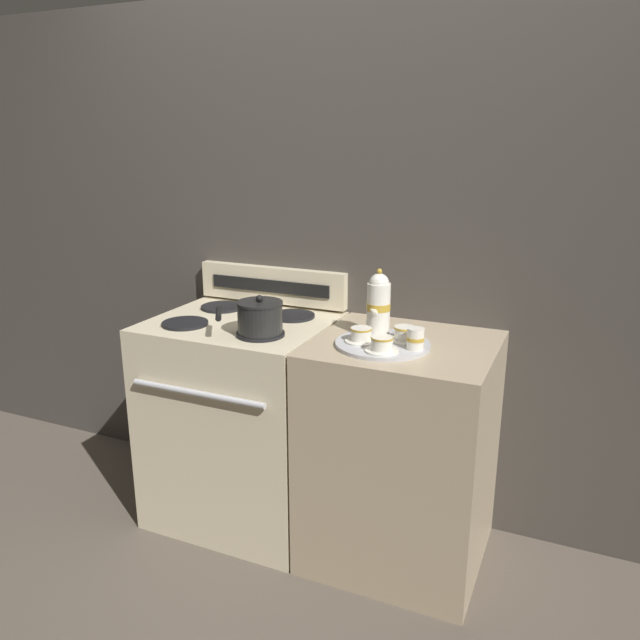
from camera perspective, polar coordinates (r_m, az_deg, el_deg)
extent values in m
plane|color=brown|center=(2.84, -0.49, -18.48)|extent=(6.00, 6.00, 0.00)
cube|color=#423D38|center=(2.69, 2.40, 5.10)|extent=(6.00, 0.05, 2.20)
cube|color=beige|center=(2.76, -6.99, -9.04)|extent=(0.73, 0.62, 0.90)
cylinder|color=silver|center=(2.41, -11.16, -6.59)|extent=(0.58, 0.02, 0.02)
cylinder|color=black|center=(2.80, -8.94, 1.19)|extent=(0.19, 0.19, 0.01)
cylinder|color=black|center=(2.63, -2.52, 0.39)|extent=(0.19, 0.19, 0.01)
cylinder|color=black|center=(2.58, -12.24, -0.30)|extent=(0.19, 0.19, 0.01)
cylinder|color=black|center=(2.40, -5.46, -1.28)|extent=(0.19, 0.19, 0.01)
cube|color=beige|center=(2.81, -4.40, 3.23)|extent=(0.71, 0.05, 0.16)
cube|color=black|center=(2.79, -4.66, 3.12)|extent=(0.58, 0.01, 0.06)
cube|color=tan|center=(2.50, 7.37, -11.86)|extent=(0.66, 0.62, 0.90)
cylinder|color=black|center=(2.38, -5.50, 0.14)|extent=(0.17, 0.17, 0.11)
cylinder|color=black|center=(2.36, -5.54, 1.56)|extent=(0.18, 0.18, 0.01)
sphere|color=black|center=(2.36, -5.55, 1.96)|extent=(0.03, 0.03, 0.03)
cylinder|color=black|center=(2.37, -9.25, 0.57)|extent=(0.09, 0.13, 0.02)
cylinder|color=#B2B2B7|center=(2.28, 5.75, -2.20)|extent=(0.35, 0.35, 0.01)
cylinder|color=white|center=(2.34, 5.37, 1.02)|extent=(0.09, 0.09, 0.20)
cylinder|color=gold|center=(2.34, 5.37, 1.25)|extent=(0.09, 0.09, 0.03)
sphere|color=white|center=(2.32, 5.43, 3.36)|extent=(0.07, 0.07, 0.07)
sphere|color=gold|center=(2.31, 5.46, 4.46)|extent=(0.02, 0.02, 0.02)
cone|color=white|center=(2.28, 4.84, 0.86)|extent=(0.03, 0.07, 0.05)
cylinder|color=white|center=(2.18, 5.66, -2.79)|extent=(0.12, 0.12, 0.01)
cylinder|color=white|center=(2.17, 5.68, -2.12)|extent=(0.08, 0.08, 0.05)
cylinder|color=gold|center=(2.17, 5.70, -1.63)|extent=(0.08, 0.08, 0.01)
cylinder|color=white|center=(2.30, 7.70, -1.79)|extent=(0.12, 0.12, 0.01)
cylinder|color=white|center=(2.30, 7.73, -1.16)|extent=(0.08, 0.08, 0.05)
cylinder|color=gold|center=(2.29, 7.75, -0.69)|extent=(0.08, 0.08, 0.01)
cylinder|color=white|center=(2.28, 3.77, -1.92)|extent=(0.12, 0.12, 0.01)
cylinder|color=white|center=(2.27, 3.79, -1.28)|extent=(0.08, 0.08, 0.05)
cylinder|color=gold|center=(2.26, 3.80, -0.80)|extent=(0.08, 0.08, 0.01)
cylinder|color=white|center=(2.21, 8.72, -1.70)|extent=(0.06, 0.06, 0.08)
cylinder|color=gold|center=(2.21, 8.72, -1.70)|extent=(0.06, 0.06, 0.01)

